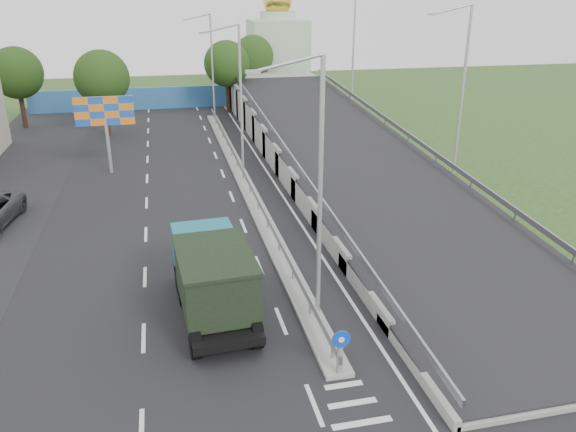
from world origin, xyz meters
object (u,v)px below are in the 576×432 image
object	(u,v)px
lamp_post_mid	(238,92)
lamp_post_far	(210,60)
billboard	(105,116)
lamp_post_near	(315,180)
dump_truck	(212,275)
church	(278,50)
sign_bollard	(340,352)

from	to	relation	value
lamp_post_mid	lamp_post_far	world-z (taller)	same
lamp_post_mid	billboard	bearing A→B (deg)	167.62
lamp_post_near	dump_truck	bearing A→B (deg)	162.08
lamp_post_mid	billboard	distance (m)	9.47
church	dump_truck	world-z (taller)	church
lamp_post_mid	dump_truck	bearing A→B (deg)	-101.50
church	dump_truck	distance (m)	54.64
lamp_post_near	billboard	distance (m)	23.87
sign_bollard	lamp_post_mid	world-z (taller)	lamp_post_mid
billboard	dump_truck	bearing A→B (deg)	-75.70
dump_truck	lamp_post_near	bearing A→B (deg)	-21.30
billboard	dump_truck	xyz separation A→B (m)	(5.29, -20.77, -2.47)
sign_bollard	lamp_post_far	distance (m)	44.08
sign_bollard	lamp_post_far	bearing A→B (deg)	89.86
sign_bollard	billboard	xyz separation A→B (m)	(-9.00, 25.83, 3.15)
lamp_post_mid	lamp_post_near	bearing A→B (deg)	-90.00
lamp_post_near	lamp_post_far	world-z (taller)	same
lamp_post_near	lamp_post_far	xyz separation A→B (m)	(0.00, 40.00, 0.00)
sign_bollard	lamp_post_mid	bearing A→B (deg)	89.74
lamp_post_far	billboard	bearing A→B (deg)	-116.84
lamp_post_mid	billboard	xyz separation A→B (m)	(-9.11, 2.00, -1.62)
lamp_post_near	lamp_post_far	bearing A→B (deg)	90.00
lamp_post_near	lamp_post_mid	world-z (taller)	same
lamp_post_mid	lamp_post_far	size ratio (longest dim) A/B	1.00
sign_bollard	church	xyz separation A→B (m)	(10.00, 57.83, 4.28)
lamp_post_near	lamp_post_mid	distance (m)	20.00
billboard	church	bearing A→B (deg)	59.30
lamp_post_mid	dump_truck	world-z (taller)	lamp_post_mid
lamp_post_near	church	world-z (taller)	church
church	billboard	bearing A→B (deg)	-120.70
lamp_post_near	lamp_post_mid	size ratio (longest dim) A/B	1.00
lamp_post_near	dump_truck	world-z (taller)	lamp_post_near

